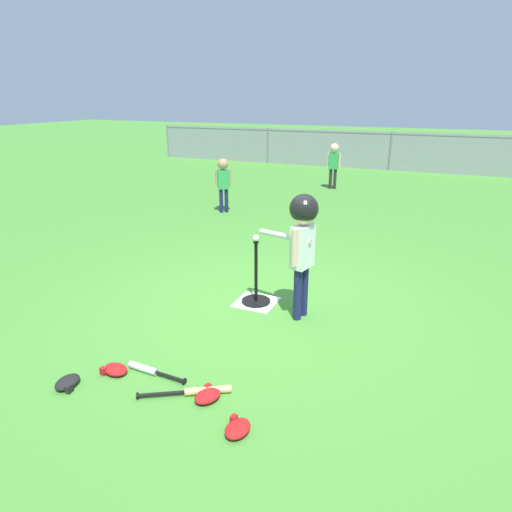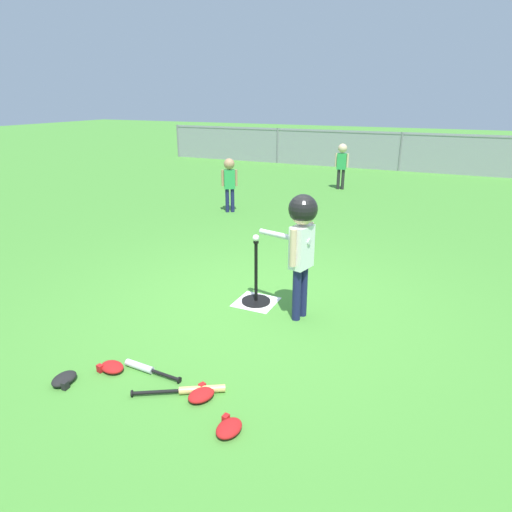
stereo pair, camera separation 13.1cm
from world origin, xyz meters
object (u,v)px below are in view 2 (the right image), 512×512
spare_bat_silver (145,368)px  glove_tossed_aside (201,395)px  batting_tee (256,293)px  baseball_on_tee (256,238)px  glove_near_bats (112,367)px  glove_outfield_drop (229,428)px  fielder_deep_right (229,178)px  batter_child (302,232)px  fielder_near_right (342,160)px  spare_bat_wood (193,390)px  glove_by_plate (64,379)px

spare_bat_silver → glove_tossed_aside: size_ratio=2.14×
batting_tee → spare_bat_silver: batting_tee is taller
baseball_on_tee → glove_tossed_aside: bearing=-79.0°
glove_near_bats → glove_tossed_aside: 0.87m
glove_outfield_drop → glove_near_bats: bearing=169.7°
baseball_on_tee → spare_bat_silver: 1.77m
fielder_deep_right → glove_tossed_aside: fielder_deep_right is taller
batter_child → fielder_deep_right: batter_child is taller
glove_near_bats → glove_outfield_drop: bearing=-10.3°
glove_tossed_aside → glove_outfield_drop: same height
fielder_near_right → glove_tossed_aside: (1.13, -8.34, -0.67)m
batting_tee → glove_tossed_aside: (0.33, -1.70, -0.08)m
batting_tee → baseball_on_tee: bearing=90.0°
spare_bat_wood → glove_outfield_drop: 0.52m
batting_tee → batter_child: bearing=-13.3°
fielder_deep_right → fielder_near_right: fielder_near_right is taller
spare_bat_wood → baseball_on_tee: bearing=98.0°
fielder_near_right → glove_by_plate: (0.03, -8.64, -0.67)m
spare_bat_wood → glove_tossed_aside: (0.10, -0.03, 0.01)m
spare_bat_wood → glove_outfield_drop: bearing=-29.1°
fielder_near_right → glove_tossed_aside: bearing=-82.3°
batting_tee → glove_tossed_aside: batting_tee is taller
glove_by_plate → glove_tossed_aside: same height
glove_by_plate → glove_near_bats: (0.23, 0.29, 0.00)m
glove_by_plate → glove_tossed_aside: (1.10, 0.29, 0.00)m
batter_child → fielder_near_right: batter_child is taller
batting_tee → fielder_near_right: fielder_near_right is taller
glove_by_plate → glove_near_bats: bearing=51.8°
batting_tee → glove_near_bats: size_ratio=2.90×
spare_bat_silver → glove_tossed_aside: bearing=-9.9°
fielder_deep_right → spare_bat_silver: (1.90, -5.09, -0.64)m
batting_tee → glove_near_bats: batting_tee is taller
baseball_on_tee → glove_outfield_drop: (0.69, -1.93, -0.72)m
fielder_near_right → glove_tossed_aside: size_ratio=4.18×
glove_by_plate → glove_outfield_drop: bearing=2.6°
glove_near_bats → spare_bat_wood: bearing=2.2°
batting_tee → glove_near_bats: (-0.55, -1.71, -0.08)m
baseball_on_tee → spare_bat_wood: bearing=-82.0°
fielder_near_right → glove_near_bats: (0.26, -8.35, -0.67)m
spare_bat_wood → glove_by_plate: glove_by_plate is taller
spare_bat_silver → glove_outfield_drop: bearing=-19.0°
fielder_near_right → glove_outfield_drop: (1.49, -8.57, -0.67)m
glove_by_plate → baseball_on_tee: bearing=68.8°
batter_child → spare_bat_wood: (-0.32, -1.55, -0.90)m
fielder_deep_right → glove_outfield_drop: 6.17m
glove_by_plate → spare_bat_wood: bearing=17.6°
baseball_on_tee → glove_near_bats: bearing=-107.7°
batter_child → glove_tossed_aside: batter_child is taller
batter_child → glove_outfield_drop: bearing=-85.6°
glove_by_plate → fielder_deep_right: bearing=104.4°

